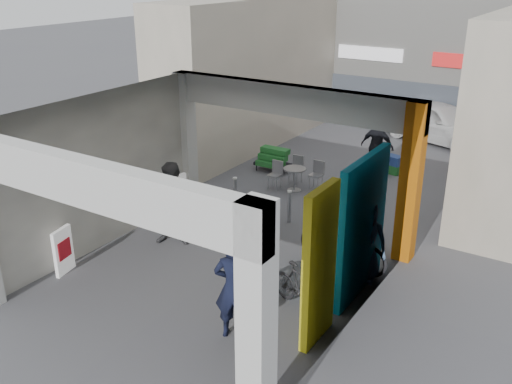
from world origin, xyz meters
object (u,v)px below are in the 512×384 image
Objects in this scene: produce_stand at (273,162)px; white_van at (438,122)px; man_crates at (377,146)px; bicycle_front at (343,243)px; border_collie at (234,254)px; bicycle_rear at (302,288)px; man_back_turned at (174,204)px; cafe_set at (295,178)px; man_with_dog at (234,288)px; man_elderly at (365,240)px.

produce_stand is 6.80m from white_van.
man_crates is 6.02m from bicycle_front.
border_collie is 0.42× the size of bicycle_rear.
man_back_turned is 0.95× the size of bicycle_front.
man_crates is 0.86× the size of bicycle_front.
border_collie is 2.31m from bicycle_front.
white_van is at bearing 10.42° from bicycle_front.
bicycle_rear reaches higher than border_collie.
cafe_set is 4.70m from bicycle_front.
man_with_dog is 9.10m from man_crates.
produce_stand is 6.13m from bicycle_front.
man_with_dog reaches higher than man_elderly.
man_crates is 1.19× the size of bicycle_rear.
man_with_dog is (1.44, -2.09, 0.70)m from border_collie.
white_van is (-0.97, 10.24, 0.19)m from bicycle_front.
cafe_set is 2.81m from man_crates.
man_back_turned is (-1.68, 0.08, 0.74)m from border_collie.
man_crates is 4.47m from white_van.
bicycle_rear reaches higher than cafe_set.
man_back_turned is at bearing 175.48° from man_elderly.
bicycle_front is at bearing -120.42° from man_with_dog.
border_collie is at bearing -76.32° from man_with_dog.
white_van is at bearing 21.24° from bicycle_rear.
white_van reaches higher than cafe_set.
cafe_set is at bearing 118.39° from man_elderly.
white_van is (2.11, 6.70, 0.45)m from cafe_set.
man_elderly is at bearing -26.95° from produce_stand.
white_van is at bearing 50.07° from man_back_turned.
bicycle_front is 10.29m from white_van.
bicycle_rear is at bearing -38.91° from produce_stand.
man_elderly is at bearing -106.95° from bicycle_front.
produce_stand is (-1.24, 0.81, -0.00)m from cafe_set.
produce_stand is at bearing -84.44° from man_with_dog.
cafe_set is 1.48m from produce_stand.
man_back_turned is 4.32m from man_elderly.
man_back_turned reaches higher than white_van.
man_crates is at bearing 55.83° from cafe_set.
bicycle_rear is (3.70, -0.82, -0.53)m from man_back_turned.
man_with_dog is at bearing 98.76° from man_crates.
cafe_set is 6.26m from bicycle_rear.
bicycle_rear is (2.02, -0.73, 0.20)m from border_collie.
bicycle_rear is at bearing -173.85° from bicycle_front.
cafe_set is at bearing -16.93° from produce_stand.
man_back_turned reaches higher than man_elderly.
bicycle_front is at bearing -48.96° from cafe_set.
man_back_turned is (-0.59, -4.61, 0.70)m from cafe_set.
man_with_dog is at bearing -47.40° from produce_stand.
border_collie is 0.35× the size of man_crates.
man_back_turned is 11.63m from white_van.
man_elderly is 0.71m from bicycle_front.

